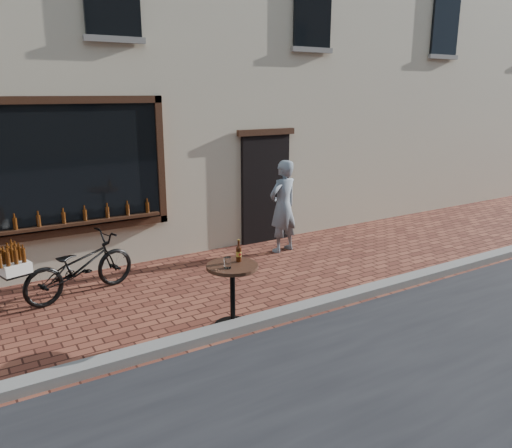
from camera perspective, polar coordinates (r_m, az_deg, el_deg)
ground at (r=6.83m, az=3.33°, el=-11.52°), size 90.00×90.00×0.00m
kerb at (r=6.95m, az=2.38°, el=-10.46°), size 90.00×0.25×0.12m
cargo_bicycle at (r=8.04m, az=-19.73°, el=-4.56°), size 2.13×1.12×1.00m
bistro_table at (r=6.56m, az=-2.68°, el=-6.72°), size 0.68×0.68×1.16m
pedestrian at (r=9.62m, az=3.10°, el=2.02°), size 0.73×0.55×1.79m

